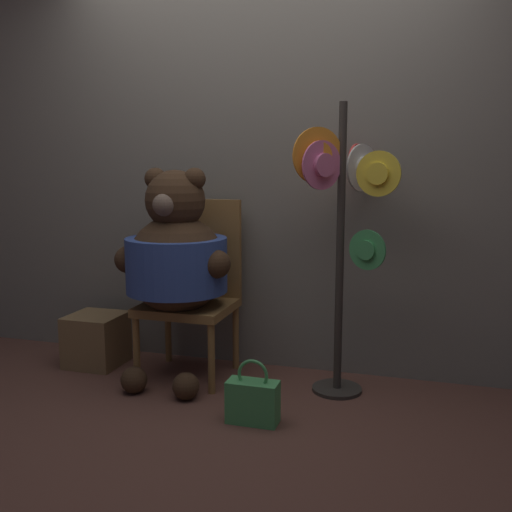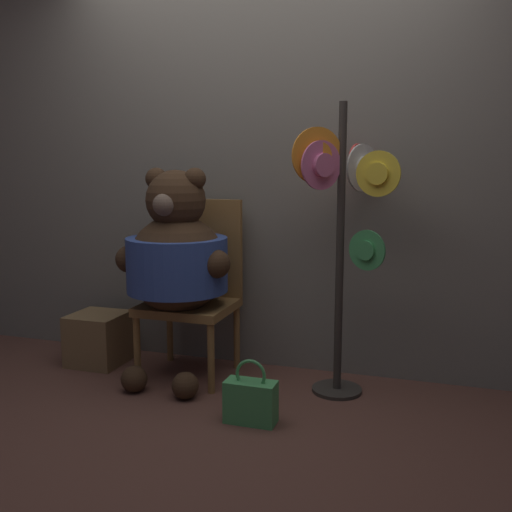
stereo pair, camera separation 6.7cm
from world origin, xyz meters
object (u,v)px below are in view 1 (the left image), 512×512
chair (193,285)px  hat_display_rack (344,216)px  teddy_bear (176,258)px  handbag_on_ground (253,400)px

chair → hat_display_rack: (0.92, -0.07, 0.45)m
chair → hat_display_rack: hat_display_rack is taller
hat_display_rack → chair: bearing=175.7°
teddy_bear → handbag_on_ground: teddy_bear is taller
teddy_bear → hat_display_rack: 0.99m
teddy_bear → hat_display_rack: (0.95, 0.11, 0.26)m
hat_display_rack → handbag_on_ground: size_ratio=4.90×
teddy_bear → handbag_on_ground: size_ratio=3.85×
chair → teddy_bear: teddy_bear is taller
hat_display_rack → handbag_on_ground: 1.08m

